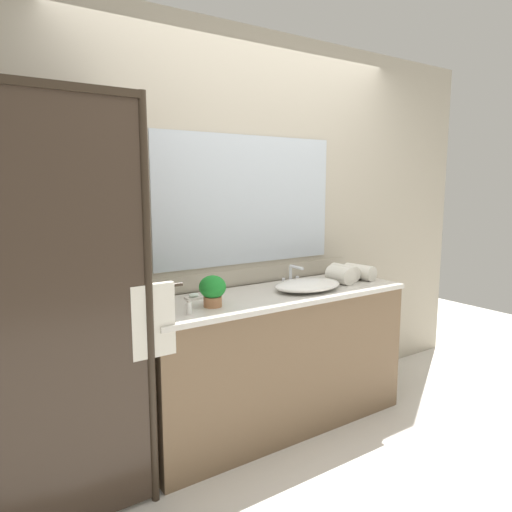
{
  "coord_description": "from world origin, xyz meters",
  "views": [
    {
      "loc": [
        -1.76,
        -2.36,
        1.59
      ],
      "look_at": [
        -0.15,
        0.0,
        1.15
      ],
      "focal_mm": 33.13,
      "sensor_mm": 36.0,
      "label": 1
    }
  ],
  "objects_px": {
    "faucet": "(292,278)",
    "rolled_towel_middle": "(344,272)",
    "potted_plant": "(213,289)",
    "rolled_towel_far_edge": "(340,275)",
    "rolled_towel_near_edge": "(360,272)",
    "amenity_bottle_body_wash": "(189,308)",
    "amenity_bottle_shampoo": "(209,291)",
    "amenity_bottle_conditioner": "(168,296)",
    "sink_basin": "(308,285)",
    "soap_dish": "(194,297)"
  },
  "relations": [
    {
      "from": "faucet",
      "to": "rolled_towel_middle",
      "type": "relative_size",
      "value": 0.77
    },
    {
      "from": "amenity_bottle_shampoo",
      "to": "amenity_bottle_body_wash",
      "type": "height_order",
      "value": "same"
    },
    {
      "from": "faucet",
      "to": "rolled_towel_middle",
      "type": "bearing_deg",
      "value": -8.31
    },
    {
      "from": "rolled_towel_far_edge",
      "to": "rolled_towel_near_edge",
      "type": "bearing_deg",
      "value": 6.58
    },
    {
      "from": "sink_basin",
      "to": "rolled_towel_middle",
      "type": "distance_m",
      "value": 0.45
    },
    {
      "from": "sink_basin",
      "to": "rolled_towel_far_edge",
      "type": "xyz_separation_m",
      "value": [
        0.32,
        0.03,
        0.02
      ]
    },
    {
      "from": "faucet",
      "to": "rolled_towel_far_edge",
      "type": "distance_m",
      "value": 0.35
    },
    {
      "from": "soap_dish",
      "to": "rolled_towel_middle",
      "type": "bearing_deg",
      "value": -4.79
    },
    {
      "from": "amenity_bottle_body_wash",
      "to": "rolled_towel_near_edge",
      "type": "xyz_separation_m",
      "value": [
        1.44,
        0.14,
        0.02
      ]
    },
    {
      "from": "soap_dish",
      "to": "rolled_towel_far_edge",
      "type": "height_order",
      "value": "rolled_towel_far_edge"
    },
    {
      "from": "faucet",
      "to": "amenity_bottle_body_wash",
      "type": "bearing_deg",
      "value": -164.21
    },
    {
      "from": "amenity_bottle_conditioner",
      "to": "rolled_towel_far_edge",
      "type": "relative_size",
      "value": 0.43
    },
    {
      "from": "faucet",
      "to": "amenity_bottle_body_wash",
      "type": "distance_m",
      "value": 0.93
    },
    {
      "from": "amenity_bottle_conditioner",
      "to": "rolled_towel_middle",
      "type": "height_order",
      "value": "rolled_towel_middle"
    },
    {
      "from": "rolled_towel_near_edge",
      "to": "potted_plant",
      "type": "bearing_deg",
      "value": -176.64
    },
    {
      "from": "rolled_towel_near_edge",
      "to": "amenity_bottle_conditioner",
      "type": "bearing_deg",
      "value": 174.02
    },
    {
      "from": "sink_basin",
      "to": "amenity_bottle_conditioner",
      "type": "xyz_separation_m",
      "value": [
        -0.89,
        0.21,
        0.0
      ]
    },
    {
      "from": "sink_basin",
      "to": "amenity_bottle_shampoo",
      "type": "distance_m",
      "value": 0.65
    },
    {
      "from": "rolled_towel_middle",
      "to": "amenity_bottle_conditioner",
      "type": "bearing_deg",
      "value": 175.63
    },
    {
      "from": "sink_basin",
      "to": "soap_dish",
      "type": "xyz_separation_m",
      "value": [
        -0.72,
        0.2,
        -0.02
      ]
    },
    {
      "from": "faucet",
      "to": "amenity_bottle_shampoo",
      "type": "bearing_deg",
      "value": 175.85
    },
    {
      "from": "amenity_bottle_conditioner",
      "to": "rolled_towel_middle",
      "type": "distance_m",
      "value": 1.33
    },
    {
      "from": "rolled_towel_near_edge",
      "to": "rolled_towel_middle",
      "type": "relative_size",
      "value": 1.03
    },
    {
      "from": "rolled_towel_middle",
      "to": "rolled_towel_near_edge",
      "type": "bearing_deg",
      "value": -24.0
    },
    {
      "from": "amenity_bottle_conditioner",
      "to": "faucet",
      "type": "bearing_deg",
      "value": -2.44
    },
    {
      "from": "faucet",
      "to": "rolled_towel_near_edge",
      "type": "distance_m",
      "value": 0.55
    },
    {
      "from": "soap_dish",
      "to": "amenity_bottle_shampoo",
      "type": "relative_size",
      "value": 1.33
    },
    {
      "from": "potted_plant",
      "to": "rolled_towel_far_edge",
      "type": "height_order",
      "value": "potted_plant"
    },
    {
      "from": "potted_plant",
      "to": "amenity_bottle_conditioner",
      "type": "height_order",
      "value": "potted_plant"
    },
    {
      "from": "faucet",
      "to": "amenity_bottle_shampoo",
      "type": "height_order",
      "value": "faucet"
    },
    {
      "from": "rolled_towel_far_edge",
      "to": "amenity_bottle_conditioner",
      "type": "bearing_deg",
      "value": 171.77
    },
    {
      "from": "potted_plant",
      "to": "rolled_towel_near_edge",
      "type": "height_order",
      "value": "potted_plant"
    },
    {
      "from": "rolled_towel_middle",
      "to": "amenity_bottle_body_wash",
      "type": "bearing_deg",
      "value": -171.84
    },
    {
      "from": "amenity_bottle_shampoo",
      "to": "amenity_bottle_conditioner",
      "type": "distance_m",
      "value": 0.28
    },
    {
      "from": "rolled_towel_near_edge",
      "to": "rolled_towel_middle",
      "type": "bearing_deg",
      "value": 156.0
    },
    {
      "from": "faucet",
      "to": "rolled_towel_near_edge",
      "type": "xyz_separation_m",
      "value": [
        0.54,
        -0.11,
        0.01
      ]
    },
    {
      "from": "amenity_bottle_body_wash",
      "to": "rolled_towel_far_edge",
      "type": "xyz_separation_m",
      "value": [
        1.22,
        0.12,
        0.02
      ]
    },
    {
      "from": "amenity_bottle_body_wash",
      "to": "rolled_towel_near_edge",
      "type": "relative_size",
      "value": 0.33
    },
    {
      "from": "sink_basin",
      "to": "rolled_towel_near_edge",
      "type": "height_order",
      "value": "rolled_towel_near_edge"
    },
    {
      "from": "sink_basin",
      "to": "amenity_bottle_conditioner",
      "type": "relative_size",
      "value": 6.06
    },
    {
      "from": "soap_dish",
      "to": "rolled_towel_middle",
      "type": "xyz_separation_m",
      "value": [
        1.16,
        -0.1,
        0.04
      ]
    },
    {
      "from": "rolled_towel_middle",
      "to": "faucet",
      "type": "bearing_deg",
      "value": 171.69
    },
    {
      "from": "faucet",
      "to": "amenity_bottle_conditioner",
      "type": "xyz_separation_m",
      "value": [
        -0.89,
        0.04,
        -0.01
      ]
    },
    {
      "from": "amenity_bottle_shampoo",
      "to": "amenity_bottle_conditioner",
      "type": "relative_size",
      "value": 0.96
    },
    {
      "from": "amenity_bottle_body_wash",
      "to": "faucet",
      "type": "bearing_deg",
      "value": 15.79
    },
    {
      "from": "rolled_towel_far_edge",
      "to": "soap_dish",
      "type": "bearing_deg",
      "value": 170.71
    },
    {
      "from": "amenity_bottle_shampoo",
      "to": "rolled_towel_near_edge",
      "type": "distance_m",
      "value": 1.16
    },
    {
      "from": "amenity_bottle_conditioner",
      "to": "sink_basin",
      "type": "bearing_deg",
      "value": -13.06
    },
    {
      "from": "faucet",
      "to": "soap_dish",
      "type": "bearing_deg",
      "value": 177.34
    },
    {
      "from": "amenity_bottle_conditioner",
      "to": "rolled_towel_far_edge",
      "type": "height_order",
      "value": "rolled_towel_far_edge"
    }
  ]
}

